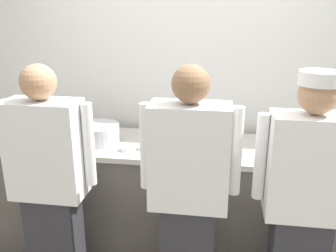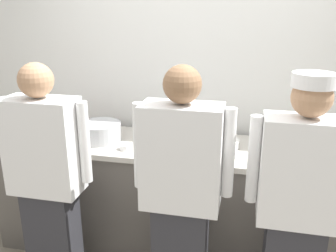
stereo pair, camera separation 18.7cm
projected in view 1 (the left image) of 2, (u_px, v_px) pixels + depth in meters
The scene contains 14 objects.
wall_back at pixel (188, 82), 3.04m from camera, with size 4.71×0.10×2.66m.
prep_counter at pixel (181, 199), 2.87m from camera, with size 3.00×0.67×0.94m.
chef_near_left at pixel (50, 184), 2.28m from camera, with size 0.60×0.24×1.62m.
chef_center at pixel (189, 193), 2.14m from camera, with size 0.60×0.24×1.64m.
chef_far_right at pixel (304, 201), 2.06m from camera, with size 0.59×0.24×1.62m.
plate_stack_front at pixel (225, 142), 2.70m from camera, with size 0.21×0.21×0.06m.
plate_stack_rear at pixel (50, 126), 3.00m from camera, with size 0.21×0.21×0.10m.
mixing_bowl_steel at pixel (98, 133), 2.77m from camera, with size 0.34×0.34×0.14m, color #B7BABF.
sheet_tray at pixel (173, 143), 2.73m from camera, with size 0.49×0.33×0.02m, color #B7BABF.
squeeze_bottle_primary at pixel (52, 128), 2.80m from camera, with size 0.05×0.05×0.20m.
ramekin_orange_sauce at pixel (233, 152), 2.53m from camera, with size 0.10×0.10×0.04m.
ramekin_red_sauce at pixel (299, 145), 2.64m from camera, with size 0.10×0.10×0.05m.
ramekin_yellow_sauce at pixel (308, 154), 2.47m from camera, with size 0.10×0.10×0.05m.
ramekin_green_sauce at pixel (126, 148), 2.61m from camera, with size 0.09×0.09×0.04m.
Camera 1 is at (0.28, -2.18, 1.91)m, focal length 38.25 mm.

